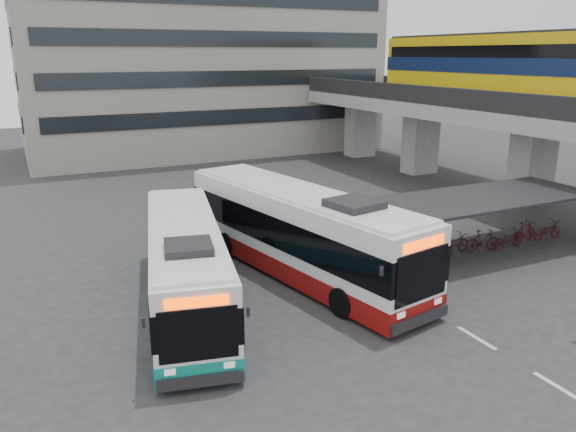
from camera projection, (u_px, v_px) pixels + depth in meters
name	position (u px, v px, depth m)	size (l,w,h in m)	color
ground	(356.00, 315.00, 18.93)	(120.00, 120.00, 0.00)	#28282B
viaduct	(496.00, 92.00, 34.07)	(8.00, 32.00, 9.68)	gray
bike_shelter	(483.00, 222.00, 24.72)	(10.00, 4.00, 2.54)	#595B60
office_block	(196.00, 6.00, 49.06)	(30.00, 15.00, 25.00)	gray
road_markings	(476.00, 338.00, 17.39)	(0.15, 7.60, 0.01)	beige
bus_main	(299.00, 233.00, 22.09)	(4.93, 12.68, 3.67)	white
bus_teal	(185.00, 266.00, 19.22)	(4.64, 11.09, 3.20)	white
pedestrian	(233.00, 326.00, 16.25)	(0.66, 0.43, 1.80)	black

